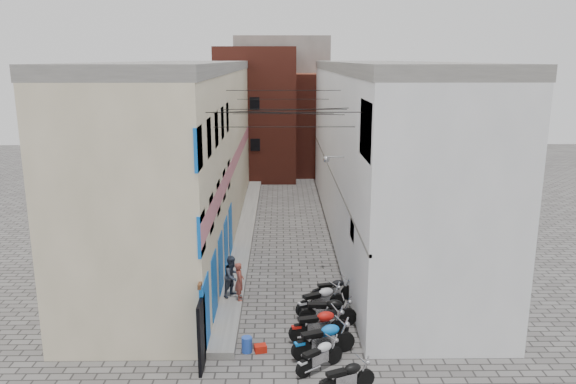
{
  "coord_description": "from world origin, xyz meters",
  "views": [
    {
      "loc": [
        -0.13,
        -15.81,
        9.15
      ],
      "look_at": [
        0.21,
        10.01,
        3.0
      ],
      "focal_mm": 35.0,
      "sensor_mm": 36.0,
      "label": 1
    }
  ],
  "objects_px": {
    "water_jug_near": "(248,345)",
    "red_crate": "(260,348)",
    "motorcycle_b": "(320,355)",
    "person_b": "(232,276)",
    "motorcycle_f": "(321,299)",
    "person_a": "(239,281)",
    "water_jug_far": "(247,345)",
    "motorcycle_g": "(333,288)",
    "motorcycle_e": "(328,310)",
    "motorcycle_a": "(346,376)",
    "motorcycle_d": "(319,323)",
    "motorcycle_c": "(324,338)"
  },
  "relations": [
    {
      "from": "motorcycle_e",
      "to": "water_jug_far",
      "type": "height_order",
      "value": "motorcycle_e"
    },
    {
      "from": "motorcycle_g",
      "to": "water_jug_near",
      "type": "xyz_separation_m",
      "value": [
        -3.09,
        -3.85,
        -0.28
      ]
    },
    {
      "from": "water_jug_near",
      "to": "motorcycle_g",
      "type": "bearing_deg",
      "value": 51.29
    },
    {
      "from": "motorcycle_b",
      "to": "motorcycle_d",
      "type": "height_order",
      "value": "motorcycle_d"
    },
    {
      "from": "motorcycle_a",
      "to": "motorcycle_f",
      "type": "bearing_deg",
      "value": 161.56
    },
    {
      "from": "motorcycle_b",
      "to": "motorcycle_e",
      "type": "xyz_separation_m",
      "value": [
        0.49,
        2.92,
        0.08
      ]
    },
    {
      "from": "water_jug_near",
      "to": "water_jug_far",
      "type": "bearing_deg",
      "value": 180.0
    },
    {
      "from": "motorcycle_b",
      "to": "water_jug_near",
      "type": "xyz_separation_m",
      "value": [
        -2.23,
        1.11,
        -0.27
      ]
    },
    {
      "from": "motorcycle_a",
      "to": "motorcycle_g",
      "type": "xyz_separation_m",
      "value": [
        0.19,
        6.13,
        -0.0
      ]
    },
    {
      "from": "water_jug_near",
      "to": "motorcycle_f",
      "type": "bearing_deg",
      "value": 47.37
    },
    {
      "from": "water_jug_near",
      "to": "person_a",
      "type": "bearing_deg",
      "value": 98.05
    },
    {
      "from": "motorcycle_e",
      "to": "motorcycle_g",
      "type": "xyz_separation_m",
      "value": [
        0.37,
        2.04,
        -0.07
      ]
    },
    {
      "from": "motorcycle_d",
      "to": "motorcycle_f",
      "type": "xyz_separation_m",
      "value": [
        0.19,
        1.98,
        -0.02
      ]
    },
    {
      "from": "motorcycle_g",
      "to": "person_b",
      "type": "relative_size",
      "value": 1.1
    },
    {
      "from": "motorcycle_a",
      "to": "motorcycle_c",
      "type": "distance_m",
      "value": 2.06
    },
    {
      "from": "motorcycle_a",
      "to": "red_crate",
      "type": "relative_size",
      "value": 4.73
    },
    {
      "from": "person_b",
      "to": "water_jug_far",
      "type": "distance_m",
      "value": 3.98
    },
    {
      "from": "motorcycle_g",
      "to": "motorcycle_e",
      "type": "bearing_deg",
      "value": -23.0
    },
    {
      "from": "water_jug_far",
      "to": "red_crate",
      "type": "bearing_deg",
      "value": 0.0
    },
    {
      "from": "motorcycle_e",
      "to": "motorcycle_b",
      "type": "bearing_deg",
      "value": -9.23
    },
    {
      "from": "motorcycle_d",
      "to": "motorcycle_f",
      "type": "relative_size",
      "value": 1.03
    },
    {
      "from": "red_crate",
      "to": "motorcycle_c",
      "type": "bearing_deg",
      "value": -7.93
    },
    {
      "from": "motorcycle_b",
      "to": "motorcycle_f",
      "type": "height_order",
      "value": "motorcycle_f"
    },
    {
      "from": "person_a",
      "to": "water_jug_far",
      "type": "xyz_separation_m",
      "value": [
        0.46,
        -3.47,
        -0.73
      ]
    },
    {
      "from": "motorcycle_b",
      "to": "person_b",
      "type": "xyz_separation_m",
      "value": [
        -3.02,
        4.93,
        0.54
      ]
    },
    {
      "from": "water_jug_far",
      "to": "motorcycle_c",
      "type": "bearing_deg",
      "value": -6.52
    },
    {
      "from": "motorcycle_a",
      "to": "motorcycle_b",
      "type": "distance_m",
      "value": 1.35
    },
    {
      "from": "motorcycle_a",
      "to": "water_jug_near",
      "type": "bearing_deg",
      "value": -150.8
    },
    {
      "from": "motorcycle_a",
      "to": "motorcycle_c",
      "type": "height_order",
      "value": "motorcycle_c"
    },
    {
      "from": "motorcycle_f",
      "to": "motorcycle_g",
      "type": "height_order",
      "value": "motorcycle_f"
    },
    {
      "from": "motorcycle_a",
      "to": "motorcycle_d",
      "type": "distance_m",
      "value": 3.1
    },
    {
      "from": "motorcycle_a",
      "to": "person_a",
      "type": "xyz_separation_m",
      "value": [
        -3.39,
        5.75,
        0.47
      ]
    },
    {
      "from": "motorcycle_e",
      "to": "motorcycle_g",
      "type": "relative_size",
      "value": 1.14
    },
    {
      "from": "motorcycle_f",
      "to": "water_jug_near",
      "type": "xyz_separation_m",
      "value": [
        -2.53,
        -2.75,
        -0.35
      ]
    },
    {
      "from": "motorcycle_f",
      "to": "water_jug_near",
      "type": "relative_size",
      "value": 4.26
    },
    {
      "from": "motorcycle_b",
      "to": "motorcycle_c",
      "type": "xyz_separation_m",
      "value": [
        0.18,
        0.83,
        0.11
      ]
    },
    {
      "from": "person_b",
      "to": "red_crate",
      "type": "bearing_deg",
      "value": -123.97
    },
    {
      "from": "person_b",
      "to": "motorcycle_d",
      "type": "bearing_deg",
      "value": -95.68
    },
    {
      "from": "person_b",
      "to": "water_jug_far",
      "type": "height_order",
      "value": "person_b"
    },
    {
      "from": "motorcycle_b",
      "to": "motorcycle_g",
      "type": "relative_size",
      "value": 1.0
    },
    {
      "from": "motorcycle_d",
      "to": "motorcycle_g",
      "type": "distance_m",
      "value": 3.17
    },
    {
      "from": "water_jug_near",
      "to": "red_crate",
      "type": "relative_size",
      "value": 1.26
    },
    {
      "from": "motorcycle_a",
      "to": "person_a",
      "type": "height_order",
      "value": "person_a"
    },
    {
      "from": "motorcycle_b",
      "to": "person_a",
      "type": "relative_size",
      "value": 1.2
    },
    {
      "from": "motorcycle_a",
      "to": "motorcycle_g",
      "type": "relative_size",
      "value": 1.01
    },
    {
      "from": "motorcycle_a",
      "to": "motorcycle_e",
      "type": "xyz_separation_m",
      "value": [
        -0.18,
        4.09,
        0.07
      ]
    },
    {
      "from": "motorcycle_g",
      "to": "motorcycle_f",
      "type": "bearing_deg",
      "value": -39.46
    },
    {
      "from": "motorcycle_b",
      "to": "person_a",
      "type": "bearing_deg",
      "value": 173.41
    },
    {
      "from": "motorcycle_f",
      "to": "person_a",
      "type": "relative_size",
      "value": 1.38
    },
    {
      "from": "motorcycle_b",
      "to": "motorcycle_g",
      "type": "distance_m",
      "value": 5.03
    }
  ]
}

